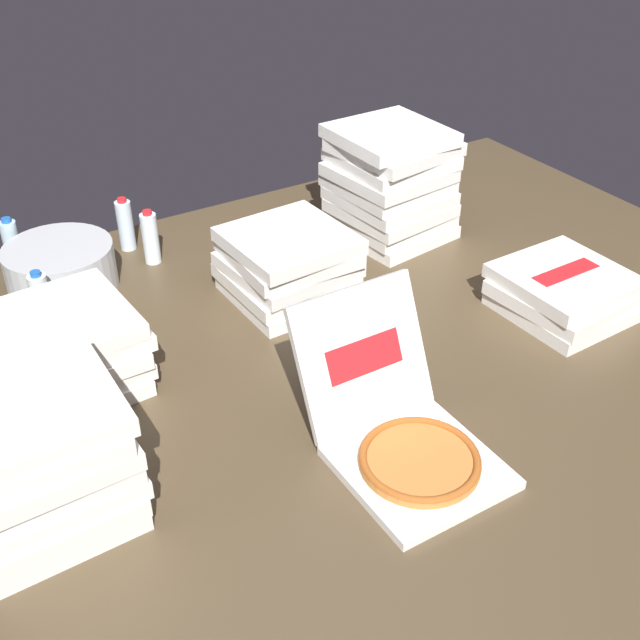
# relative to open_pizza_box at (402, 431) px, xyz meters

# --- Properties ---
(ground_plane) EXTENTS (3.20, 2.40, 0.02)m
(ground_plane) POSITION_rel_open_pizza_box_xyz_m (0.04, 0.34, -0.08)
(ground_plane) COLOR #4C3D28
(open_pizza_box) EXTENTS (0.36, 0.52, 0.35)m
(open_pizza_box) POSITION_rel_open_pizza_box_xyz_m (0.00, 0.00, 0.00)
(open_pizza_box) COLOR white
(open_pizza_box) RESTS_ON ground_plane
(pizza_stack_right_far) EXTENTS (0.39, 0.39, 0.23)m
(pizza_stack_right_far) POSITION_rel_open_pizza_box_xyz_m (0.13, 0.79, 0.04)
(pizza_stack_right_far) COLOR white
(pizza_stack_right_far) RESTS_ON ground_plane
(pizza_stack_center_near) EXTENTS (0.42, 0.42, 0.41)m
(pizza_stack_center_near) POSITION_rel_open_pizza_box_xyz_m (0.66, 0.98, 0.13)
(pizza_stack_center_near) COLOR white
(pizza_stack_center_near) RESTS_ON ground_plane
(pizza_stack_center_far) EXTENTS (0.40, 0.39, 0.23)m
(pizza_stack_center_far) POSITION_rel_open_pizza_box_xyz_m (-0.61, 0.71, 0.04)
(pizza_stack_center_far) COLOR white
(pizza_stack_center_far) RESTS_ON ground_plane
(pizza_stack_left_far) EXTENTS (0.39, 0.39, 0.14)m
(pizza_stack_left_far) POSITION_rel_open_pizza_box_xyz_m (0.82, 0.26, -0.00)
(pizza_stack_left_far) COLOR white
(pizza_stack_left_far) RESTS_ON ground_plane
(pizza_stack_left_near) EXTENTS (0.38, 0.38, 0.32)m
(pizza_stack_left_near) POSITION_rel_open_pizza_box_xyz_m (-0.79, 0.27, 0.09)
(pizza_stack_left_near) COLOR white
(pizza_stack_left_near) RESTS_ON ground_plane
(ice_bucket) EXTENTS (0.35, 0.35, 0.15)m
(ice_bucket) POSITION_rel_open_pizza_box_xyz_m (-0.48, 1.22, 0.00)
(ice_bucket) COLOR #B7BABF
(ice_bucket) RESTS_ON ground_plane
(water_bottle_0) EXTENTS (0.06, 0.06, 0.20)m
(water_bottle_0) POSITION_rel_open_pizza_box_xyz_m (-0.21, 1.38, 0.02)
(water_bottle_0) COLOR silver
(water_bottle_0) RESTS_ON ground_plane
(water_bottle_1) EXTENTS (0.06, 0.06, 0.20)m
(water_bottle_1) POSITION_rel_open_pizza_box_xyz_m (-0.59, 1.43, 0.02)
(water_bottle_1) COLOR silver
(water_bottle_1) RESTS_ON ground_plane
(water_bottle_3) EXTENTS (0.06, 0.06, 0.20)m
(water_bottle_3) POSITION_rel_open_pizza_box_xyz_m (-0.60, 1.02, 0.02)
(water_bottle_3) COLOR white
(water_bottle_3) RESTS_ON ground_plane
(water_bottle_4) EXTENTS (0.06, 0.06, 0.20)m
(water_bottle_4) POSITION_rel_open_pizza_box_xyz_m (-0.17, 1.24, 0.02)
(water_bottle_4) COLOR white
(water_bottle_4) RESTS_ON ground_plane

